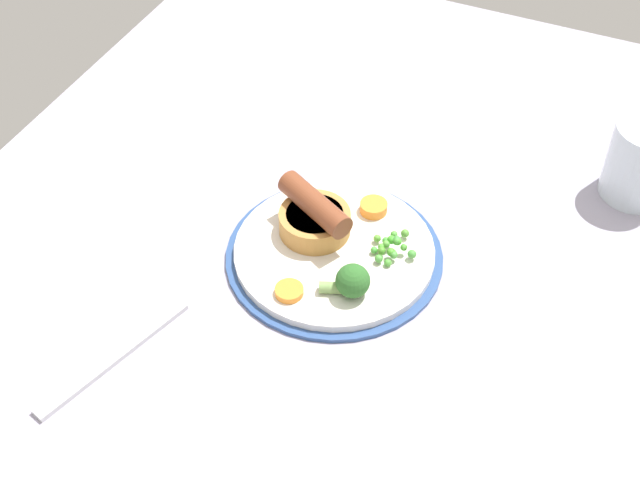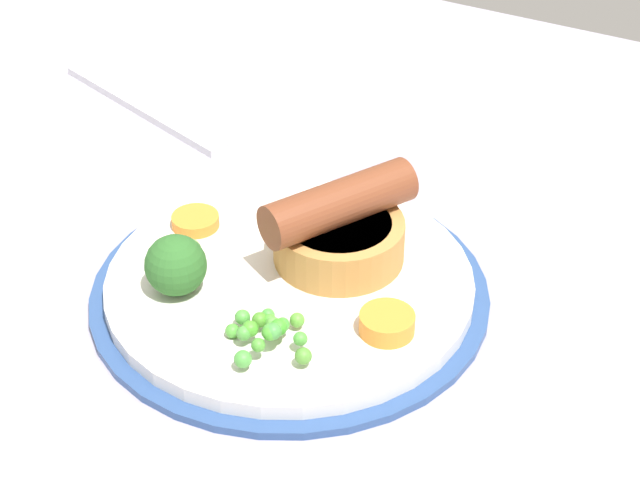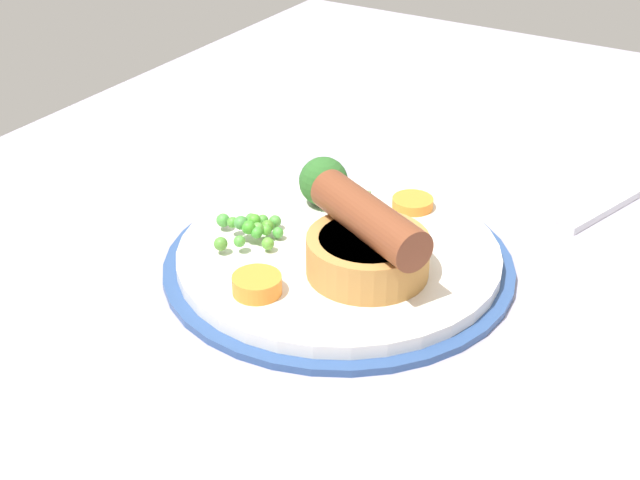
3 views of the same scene
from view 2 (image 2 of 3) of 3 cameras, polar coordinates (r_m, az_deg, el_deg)
The scene contains 8 objects.
dining_table at distance 66.17cm, azimuth 0.17°, elevation -2.09°, with size 110.00×80.00×3.00cm, color #9E99AD.
dinner_plate at distance 62.12cm, azimuth -1.58°, elevation -2.59°, with size 23.16×23.16×1.40cm.
sausage_pudding at distance 61.86cm, azimuth 1.01°, elevation 0.61°, with size 7.70×9.56×5.22cm.
pea_pile at distance 56.43cm, azimuth -2.80°, elevation -4.92°, with size 5.27×5.08×1.86cm.
broccoli_floret_far at distance 60.28cm, azimuth -7.66°, elevation -1.31°, with size 3.57×5.12×3.52cm.
carrot_slice_0 at distance 65.98cm, azimuth -6.66°, elevation 1.02°, with size 2.93×2.93×0.74cm, color orange.
carrot_slice_1 at distance 57.58cm, azimuth 3.59°, elevation -4.45°, with size 3.03×3.03×1.14cm, color orange.
fork at distance 82.13cm, azimuth -9.39°, elevation 7.02°, with size 18.00×1.60×0.60cm, color silver.
Camera 2 is at (-25.19, 45.89, 41.97)cm, focal length 60.00 mm.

